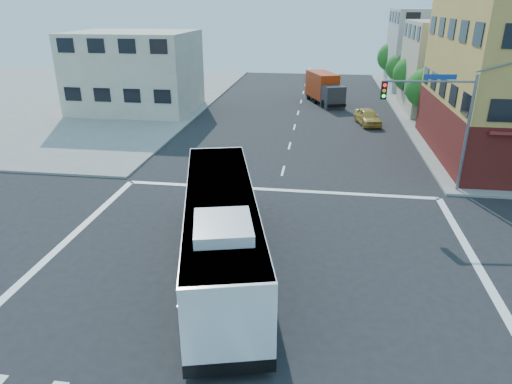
# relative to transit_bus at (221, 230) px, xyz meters

# --- Properties ---
(ground) EXTENTS (120.00, 120.00, 0.00)m
(ground) POSITION_rel_transit_bus_xyz_m (1.51, -0.19, -1.89)
(ground) COLOR black
(ground) RESTS_ON ground
(sidewalk_nw) EXTENTS (50.00, 50.00, 0.15)m
(sidewalk_nw) POSITION_rel_transit_bus_xyz_m (-33.49, 34.81, -1.82)
(sidewalk_nw) COLOR gray
(sidewalk_nw) RESTS_ON ground
(building_east_near) EXTENTS (12.06, 10.06, 9.00)m
(building_east_near) POSITION_rel_transit_bus_xyz_m (18.49, 33.79, 2.61)
(building_east_near) COLOR tan
(building_east_near) RESTS_ON ground
(building_east_far) EXTENTS (12.06, 10.06, 10.00)m
(building_east_far) POSITION_rel_transit_bus_xyz_m (18.49, 47.79, 3.11)
(building_east_far) COLOR #A9A9A4
(building_east_far) RESTS_ON ground
(building_west) EXTENTS (12.06, 10.06, 8.00)m
(building_west) POSITION_rel_transit_bus_xyz_m (-15.51, 29.79, 2.11)
(building_west) COLOR beige
(building_west) RESTS_ON ground
(signal_mast_ne) EXTENTS (7.91, 1.13, 8.07)m
(signal_mast_ne) POSITION_rel_transit_bus_xyz_m (10.59, 10.43, 3.09)
(signal_mast_ne) COLOR slate
(signal_mast_ne) RESTS_ON ground
(street_tree_a) EXTENTS (3.60, 3.60, 5.53)m
(street_tree_a) POSITION_rel_transit_bus_xyz_m (13.41, 27.74, 1.69)
(street_tree_a) COLOR #3C2515
(street_tree_a) RESTS_ON ground
(street_tree_b) EXTENTS (3.80, 3.80, 5.79)m
(street_tree_b) POSITION_rel_transit_bus_xyz_m (13.41, 35.74, 1.86)
(street_tree_b) COLOR #3C2515
(street_tree_b) RESTS_ON ground
(street_tree_c) EXTENTS (3.40, 3.40, 5.29)m
(street_tree_c) POSITION_rel_transit_bus_xyz_m (13.41, 43.74, 1.57)
(street_tree_c) COLOR #3C2515
(street_tree_c) RESTS_ON ground
(street_tree_d) EXTENTS (4.00, 4.00, 6.03)m
(street_tree_d) POSITION_rel_transit_bus_xyz_m (13.41, 51.74, 1.99)
(street_tree_d) COLOR #3C2515
(street_tree_d) RESTS_ON ground
(transit_bus) EXTENTS (5.90, 13.37, 3.87)m
(transit_bus) POSITION_rel_transit_bus_xyz_m (0.00, 0.00, 0.00)
(transit_bus) COLOR black
(transit_bus) RESTS_ON ground
(box_truck) EXTENTS (4.67, 7.70, 3.34)m
(box_truck) POSITION_rel_transit_bus_xyz_m (4.14, 36.15, -0.27)
(box_truck) COLOR #2B2A30
(box_truck) RESTS_ON ground
(parked_car) EXTENTS (2.62, 4.59, 1.47)m
(parked_car) POSITION_rel_transit_bus_xyz_m (8.26, 26.79, -1.16)
(parked_car) COLOR gold
(parked_car) RESTS_ON ground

